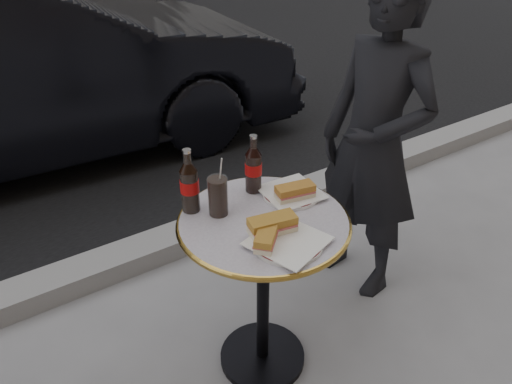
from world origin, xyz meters
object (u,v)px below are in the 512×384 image
cola_glass (218,196)px  pedestrian (374,145)px  parked_car (11,71)px  plate_left (288,243)px  bistro_table (263,296)px  cola_bottle_right (253,164)px  plate_right (291,194)px  cola_bottle_left (189,181)px

cola_glass → pedestrian: 0.84m
parked_car → pedestrian: size_ratio=2.63×
plate_left → pedestrian: size_ratio=0.16×
bistro_table → cola_glass: bearing=133.9°
bistro_table → cola_glass: (-0.12, 0.12, 0.44)m
plate_left → cola_glass: 0.31m
cola_bottle_right → cola_glass: 0.21m
plate_left → bistro_table: bearing=84.6°
cola_bottle_right → pedestrian: bearing=-0.3°
parked_car → plate_right: bearing=-163.3°
plate_right → parked_car: parked_car is taller
bistro_table → parked_car: 2.55m
cola_bottle_left → cola_glass: bearing=-46.9°
plate_left → cola_glass: cola_glass is taller
cola_glass → parked_car: 2.41m
plate_left → cola_bottle_left: (-0.17, 0.36, 0.12)m
parked_car → pedestrian: (1.11, -2.33, 0.10)m
pedestrian → plate_right: bearing=-85.9°
cola_bottle_right → parked_car: (-0.47, 2.32, -0.20)m
pedestrian → bistro_table: bearing=-82.8°
cola_glass → cola_bottle_right: bearing=18.5°
pedestrian → parked_car: bearing=-161.5°
cola_bottle_left → parked_car: 2.33m
cola_bottle_left → parked_car: (-0.20, 2.31, -0.20)m
cola_glass → parked_car: (-0.28, 2.39, -0.15)m
bistro_table → cola_bottle_left: bearing=133.6°
bistro_table → cola_bottle_right: (0.08, 0.18, 0.48)m
plate_left → pedestrian: pedestrian is taller
bistro_table → cola_bottle_left: (-0.19, 0.20, 0.49)m
plate_left → plate_right: size_ratio=1.08×
cola_bottle_right → pedestrian: pedestrian is taller
plate_right → pedestrian: size_ratio=0.14×
pedestrian → cola_bottle_right: bearing=-97.2°
parked_car → pedestrian: bearing=-150.9°
cola_bottle_right → pedestrian: size_ratio=0.16×
cola_bottle_right → cola_glass: bearing=-161.5°
cola_bottle_right → plate_left: bearing=-104.8°
plate_right → pedestrian: 0.55m
bistro_table → plate_left: size_ratio=3.11×
parked_car → plate_left: bearing=-168.4°
cola_glass → cola_bottle_left: bearing=133.1°
bistro_table → pedestrian: size_ratio=0.49×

